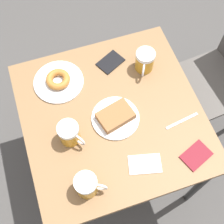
# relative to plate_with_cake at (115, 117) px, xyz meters

# --- Properties ---
(ground_plane) EXTENTS (8.00, 8.00, 0.00)m
(ground_plane) POSITION_rel_plate_with_cake_xyz_m (-0.03, -0.01, -0.73)
(ground_plane) COLOR #474442
(table) EXTENTS (0.83, 0.82, 0.71)m
(table) POSITION_rel_plate_with_cake_xyz_m (-0.03, -0.01, -0.08)
(table) COLOR olive
(table) RESTS_ON ground_plane
(plate_with_cake) EXTENTS (0.22, 0.22, 0.05)m
(plate_with_cake) POSITION_rel_plate_with_cake_xyz_m (0.00, 0.00, 0.00)
(plate_with_cake) COLOR silver
(plate_with_cake) RESTS_ON table
(plate_with_donut) EXTENTS (0.24, 0.24, 0.04)m
(plate_with_donut) POSITION_rel_plate_with_cake_xyz_m (-0.27, -0.20, -0.00)
(plate_with_donut) COLOR silver
(plate_with_donut) RESTS_ON table
(beer_mug_left) EXTENTS (0.12, 0.09, 0.11)m
(beer_mug_left) POSITION_rel_plate_with_cake_xyz_m (-0.22, 0.22, 0.04)
(beer_mug_left) COLOR #C68C23
(beer_mug_left) RESTS_ON table
(beer_mug_center) EXTENTS (0.09, 0.13, 0.11)m
(beer_mug_center) POSITION_rel_plate_with_cake_xyz_m (0.27, -0.21, 0.04)
(beer_mug_center) COLOR #C68C23
(beer_mug_center) RESTS_ON table
(beer_mug_right) EXTENTS (0.12, 0.10, 0.11)m
(beer_mug_right) POSITION_rel_plate_with_cake_xyz_m (0.03, -0.22, 0.04)
(beer_mug_right) COLOR #C68C23
(beer_mug_right) RESTS_ON table
(napkin_folded) EXTENTS (0.12, 0.16, 0.00)m
(napkin_folded) POSITION_rel_plate_with_cake_xyz_m (0.25, 0.05, -0.02)
(napkin_folded) COLOR white
(napkin_folded) RESTS_ON table
(fork) EXTENTS (0.04, 0.17, 0.00)m
(fork) POSITION_rel_plate_with_cake_xyz_m (0.11, 0.28, -0.02)
(fork) COLOR silver
(fork) RESTS_ON table
(passport_near_edge) EXTENTS (0.13, 0.15, 0.01)m
(passport_near_edge) POSITION_rel_plate_with_cake_xyz_m (0.28, 0.27, -0.01)
(passport_near_edge) COLOR maroon
(passport_near_edge) RESTS_ON table
(passport_far_edge) EXTENTS (0.14, 0.15, 0.01)m
(passport_far_edge) POSITION_rel_plate_with_cake_xyz_m (-0.30, 0.08, -0.01)
(passport_far_edge) COLOR black
(passport_far_edge) RESTS_ON table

